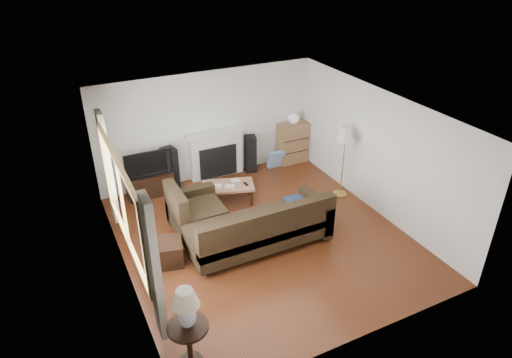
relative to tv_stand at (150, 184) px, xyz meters
name	(u,v)px	position (x,y,z in m)	size (l,w,h in m)	color
room	(264,179)	(1.47, -2.50, 1.00)	(5.10, 5.60, 2.54)	#572813
window	(122,202)	(-0.98, -2.70, 1.30)	(0.12, 2.74, 1.54)	olive
curtain_near	(154,270)	(-0.93, -4.22, 1.15)	(0.10, 0.35, 2.10)	beige
curtain_far	(108,168)	(-0.93, -1.18, 1.15)	(0.10, 0.35, 2.10)	beige
fireplace	(217,154)	(1.62, 0.14, 0.33)	(1.40, 0.26, 1.15)	white
tv_stand	(150,184)	(0.00, 0.00, 0.00)	(0.99, 0.44, 0.49)	black
television	(147,162)	(0.00, 0.00, 0.54)	(1.00, 0.13, 0.58)	black
speaker_left	(170,169)	(0.49, 0.03, 0.24)	(0.27, 0.33, 0.98)	black
speaker_right	(250,154)	(2.44, 0.05, 0.20)	(0.25, 0.30, 0.89)	black
bookshelf	(293,143)	(3.58, 0.03, 0.26)	(0.74, 0.35, 1.01)	olive
globe_lamp	(294,118)	(3.58, 0.03, 0.89)	(0.26, 0.26, 0.26)	white
sectional_sofa	(259,225)	(1.29, -2.69, 0.21)	(2.81, 2.05, 0.91)	black
coffee_table	(228,193)	(1.40, -1.04, -0.04)	(1.07, 0.58, 0.42)	#9C694B
footstool	(168,252)	(-0.33, -2.42, -0.04)	(0.50, 0.50, 0.42)	black
floor_lamp	(343,162)	(3.69, -1.84, 0.54)	(0.41, 0.41, 1.58)	#AC973B
side_table	(190,345)	(-0.68, -4.59, 0.09)	(0.54, 0.54, 0.67)	black
table_lamp	(186,309)	(-0.68, -4.59, 0.72)	(0.36, 0.36, 0.59)	silver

